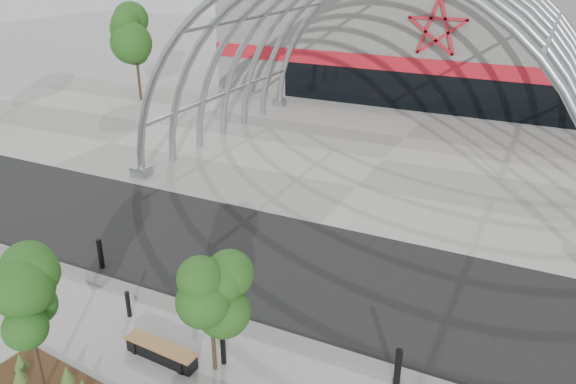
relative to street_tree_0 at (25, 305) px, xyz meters
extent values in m
plane|color=#969791|center=(2.53, 4.77, -2.65)|extent=(140.00, 140.00, 0.00)
cube|color=black|center=(2.53, 8.27, -2.64)|extent=(140.00, 7.00, 0.02)
cube|color=gray|center=(2.53, 20.27, -2.63)|extent=(60.00, 17.00, 0.04)
cube|color=slate|center=(2.53, 4.52, -2.59)|extent=(60.00, 0.50, 0.12)
cube|color=slate|center=(2.53, 38.27, 1.35)|extent=(34.00, 15.00, 8.00)
cube|color=black|center=(2.53, 30.82, -1.35)|extent=(22.00, 0.25, 2.60)
cube|color=red|center=(2.53, 30.82, 0.45)|extent=(34.00, 0.30, 1.00)
torus|color=gray|center=(2.53, 12.77, -2.65)|extent=(20.36, 0.36, 20.36)
torus|color=gray|center=(2.53, 15.27, -2.65)|extent=(20.36, 0.36, 20.36)
torus|color=gray|center=(2.53, 17.77, -2.65)|extent=(20.36, 0.36, 20.36)
torus|color=gray|center=(2.53, 20.27, -2.65)|extent=(20.36, 0.36, 20.36)
torus|color=gray|center=(2.53, 22.77, -2.65)|extent=(20.36, 0.36, 20.36)
torus|color=gray|center=(2.53, 25.27, -2.65)|extent=(20.36, 0.36, 20.36)
torus|color=gray|center=(2.53, 27.77, -2.65)|extent=(20.36, 0.36, 20.36)
cylinder|color=gray|center=(9.60, 20.27, 4.42)|extent=(0.20, 15.00, 0.20)
cylinder|color=gray|center=(-4.54, 20.27, 4.42)|extent=(0.20, 15.00, 0.20)
cylinder|color=gray|center=(-7.13, 20.27, -0.07)|extent=(0.20, 15.00, 0.20)
cube|color=gray|center=(-7.47, 12.77, -2.40)|extent=(0.80, 0.80, 0.50)
cube|color=gray|center=(-7.47, 27.77, -2.40)|extent=(0.80, 0.80, 0.50)
cone|color=#4B6A2C|center=(-0.79, -0.03, -2.32)|extent=(0.38, 0.38, 0.47)
cone|color=#4B6A2C|center=(0.31, 0.49, -2.32)|extent=(0.38, 0.38, 0.47)
cone|color=#4B6A2C|center=(-1.17, 0.33, -2.32)|extent=(0.38, 0.38, 0.47)
cylinder|color=black|center=(0.00, 0.00, -1.71)|extent=(0.12, 0.12, 1.89)
ellipsoid|color=#153F11|center=(0.00, 0.00, 0.01)|extent=(1.62, 1.62, 2.06)
cylinder|color=#322519|center=(3.36, 2.66, -1.81)|extent=(0.11, 0.11, 1.70)
ellipsoid|color=#173E11|center=(3.36, 2.66, -0.26)|extent=(1.40, 1.40, 1.85)
cube|color=black|center=(1.86, 2.33, -2.47)|extent=(2.20, 0.55, 0.37)
cube|color=black|center=(1.04, 2.39, -2.44)|extent=(0.16, 0.49, 0.44)
cube|color=black|center=(2.67, 2.28, -2.44)|extent=(0.16, 0.49, 0.44)
cube|color=brown|center=(1.86, 2.33, -2.22)|extent=(2.26, 0.63, 0.07)
cylinder|color=black|center=(-3.01, 5.27, -2.09)|extent=(0.18, 0.18, 1.13)
cylinder|color=black|center=(-0.26, 3.49, -2.23)|extent=(0.14, 0.14, 0.86)
cylinder|color=black|center=(1.57, 4.44, -2.18)|extent=(0.15, 0.15, 0.95)
cylinder|color=black|center=(3.46, 2.94, -2.21)|extent=(0.14, 0.14, 0.90)
cylinder|color=black|center=(7.88, 4.18, -2.10)|extent=(0.18, 0.18, 1.11)
cylinder|color=black|center=(-17.47, 24.77, -1.00)|extent=(0.20, 0.20, 3.30)
ellipsoid|color=#174411|center=(-17.47, 24.77, 2.00)|extent=(3.00, 3.00, 3.60)
camera|label=1|loc=(10.33, -7.13, 7.61)|focal=35.00mm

